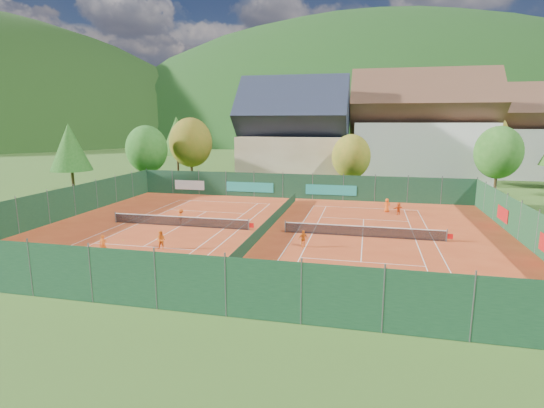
{
  "coord_description": "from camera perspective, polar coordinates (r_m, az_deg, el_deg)",
  "views": [
    {
      "loc": [
        8.18,
        -34.05,
        9.25
      ],
      "look_at": [
        0.0,
        2.0,
        2.0
      ],
      "focal_mm": 28.0,
      "sensor_mm": 36.0,
      "label": 1
    }
  ],
  "objects": [
    {
      "name": "loose_ball_1",
      "position": [
        28.77,
        0.24,
        -7.59
      ],
      "size": [
        0.07,
        0.07,
        0.07
      ],
      "primitive_type": "sphere",
      "color": "#CCD833",
      "rests_on": "ground"
    },
    {
      "name": "player_left_near",
      "position": [
        31.97,
        -21.75,
        -5.16
      ],
      "size": [
        0.6,
        0.46,
        1.48
      ],
      "primitive_type": "imported",
      "rotation": [
        0.0,
        0.0,
        0.22
      ],
      "color": "#D65613",
      "rests_on": "ground"
    },
    {
      "name": "tennis_net_right",
      "position": [
        35.15,
        12.36,
        -3.57
      ],
      "size": [
        13.3,
        0.1,
        1.02
      ],
      "color": "#59595B",
      "rests_on": "ground"
    },
    {
      "name": "player_right_far_a",
      "position": [
        45.25,
        15.19,
        -0.17
      ],
      "size": [
        0.77,
        0.57,
        1.43
      ],
      "primitive_type": "imported",
      "rotation": [
        0.0,
        0.0,
        3.32
      ],
      "color": "#E25514",
      "rests_on": "ground"
    },
    {
      "name": "ball_hopper",
      "position": [
        25.6,
        16.85,
        -9.25
      ],
      "size": [
        0.34,
        0.34,
        0.8
      ],
      "color": "slate",
      "rests_on": "ground"
    },
    {
      "name": "fence_west",
      "position": [
        44.87,
        -26.39,
        -0.02
      ],
      "size": [
        0.04,
        32.0,
        3.0
      ],
      "color": "#153920",
      "rests_on": "ground"
    },
    {
      "name": "tennis_net_left",
      "position": [
        38.63,
        -12.1,
        -2.24
      ],
      "size": [
        13.3,
        0.1,
        1.02
      ],
      "color": "#59595B",
      "rests_on": "ground"
    },
    {
      "name": "hotel_block_a",
      "position": [
        70.51,
        19.39,
        8.96
      ],
      "size": [
        21.6,
        11.0,
        17.25
      ],
      "color": "silver",
      "rests_on": "ground"
    },
    {
      "name": "tree_west_back",
      "position": [
        75.31,
        -12.67,
        8.92
      ],
      "size": [
        5.6,
        5.6,
        10.0
      ],
      "color": "#432818",
      "rests_on": "ground"
    },
    {
      "name": "player_left_far",
      "position": [
        39.38,
        -12.13,
        -1.68
      ],
      "size": [
        1.06,
        0.92,
        1.43
      ],
      "primitive_type": "imported",
      "rotation": [
        0.0,
        0.0,
        2.62
      ],
      "color": "#D14F12",
      "rests_on": "ground"
    },
    {
      "name": "loose_ball_0",
      "position": [
        35.47,
        -19.39,
        -4.61
      ],
      "size": [
        0.07,
        0.07,
        0.07
      ],
      "primitive_type": "sphere",
      "color": "#CCD833",
      "rests_on": "ground"
    },
    {
      "name": "fence_east",
      "position": [
        36.92,
        31.14,
        -2.68
      ],
      "size": [
        0.09,
        32.0,
        3.0
      ],
      "color": "#153C1F",
      "rests_on": "ground"
    },
    {
      "name": "hotel_block_b",
      "position": [
        81.08,
        28.69,
        7.9
      ],
      "size": [
        17.28,
        10.0,
        15.5
      ],
      "color": "silver",
      "rests_on": "ground"
    },
    {
      "name": "court_markings_right",
      "position": [
        35.28,
        12.08,
        -4.34
      ],
      "size": [
        11.03,
        23.83,
        0.0
      ],
      "color": "white",
      "rests_on": "ground"
    },
    {
      "name": "fence_north",
      "position": [
        51.37,
        2.96,
        2.37
      ],
      "size": [
        40.0,
        0.1,
        3.0
      ],
      "color": "#133520",
      "rests_on": "ground"
    },
    {
      "name": "tree_east_back",
      "position": [
        76.2,
        26.58,
        8.06
      ],
      "size": [
        7.15,
        7.15,
        10.86
      ],
      "color": "#482D19",
      "rests_on": "ground"
    },
    {
      "name": "ground",
      "position": [
        36.22,
        -0.7,
        -3.73
      ],
      "size": [
        600.0,
        600.0,
        0.0
      ],
      "primitive_type": "plane",
      "color": "#2F541A",
      "rests_on": "ground"
    },
    {
      "name": "player_right_near",
      "position": [
        31.72,
        4.2,
        -4.67
      ],
      "size": [
        0.81,
        0.69,
        1.3
      ],
      "primitive_type": "imported",
      "rotation": [
        0.0,
        0.0,
        0.6
      ],
      "color": "orange",
      "rests_on": "ground"
    },
    {
      "name": "player_right_far_b",
      "position": [
        44.3,
        16.64,
        -0.6
      ],
      "size": [
        1.15,
        0.99,
        1.25
      ],
      "primitive_type": "imported",
      "rotation": [
        0.0,
        0.0,
        3.79
      ],
      "color": "#DD4E13",
      "rests_on": "ground"
    },
    {
      "name": "tree_west_mid",
      "position": [
        65.58,
        -10.87,
        8.12
      ],
      "size": [
        6.44,
        6.44,
        9.78
      ],
      "color": "#422B17",
      "rests_on": "ground"
    },
    {
      "name": "tree_west_side",
      "position": [
        58.65,
        -25.53,
        6.91
      ],
      "size": [
        5.04,
        5.04,
        9.0
      ],
      "color": "#4A351A",
      "rests_on": "ground"
    },
    {
      "name": "tree_west_front",
      "position": [
        62.02,
        -16.49,
        7.08
      ],
      "size": [
        5.72,
        5.72,
        8.69
      ],
      "color": "#443118",
      "rests_on": "ground"
    },
    {
      "name": "clay_pad",
      "position": [
        36.21,
        -0.7,
        -3.69
      ],
      "size": [
        40.0,
        32.0,
        0.01
      ],
      "primitive_type": "cube",
      "color": "#B03D1A",
      "rests_on": "ground"
    },
    {
      "name": "player_left_mid",
      "position": [
        32.14,
        -14.68,
        -4.72
      ],
      "size": [
        0.72,
        0.58,
        1.38
      ],
      "primitive_type": "imported",
      "rotation": [
        0.0,
        0.0,
        0.09
      ],
      "color": "orange",
      "rests_on": "ground"
    },
    {
      "name": "mountain_backdrop",
      "position": [
        272.72,
        16.85,
        0.29
      ],
      "size": [
        820.0,
        530.0,
        242.0
      ],
      "color": "black",
      "rests_on": "ground"
    },
    {
      "name": "court_divider",
      "position": [
        36.09,
        -0.7,
        -2.93
      ],
      "size": [
        0.03,
        28.8,
        1.0
      ],
      "color": "#12331E",
      "rests_on": "ground"
    },
    {
      "name": "fence_south",
      "position": [
        21.28,
        -10.98,
        -10.48
      ],
      "size": [
        40.0,
        0.04,
        3.0
      ],
      "color": "#153A21",
      "rests_on": "ground"
    },
    {
      "name": "tree_east_front",
      "position": [
        60.29,
        28.14,
        6.13
      ],
      "size": [
        5.72,
        5.72,
        8.69
      ],
      "color": "#443018",
      "rests_on": "ground"
    },
    {
      "name": "chalet",
      "position": [
        65.07,
        2.92,
        8.77
      ],
      "size": [
        16.2,
        12.0,
        16.0
      ],
      "color": "#CEB891",
      "rests_on": "ground"
    },
    {
      "name": "court_markings_left",
      "position": [
        38.81,
        -12.28,
        -2.93
      ],
      "size": [
        11.03,
        23.83,
        0.0
      ],
      "color": "white",
      "rests_on": "ground"
    },
    {
      "name": "tree_center",
      "position": [
        56.27,
        10.59,
        6.29
      ],
      "size": [
        5.01,
        5.01,
        7.6
      ],
      "color": "#4B2B1B",
      "rests_on": "ground"
    }
  ]
}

